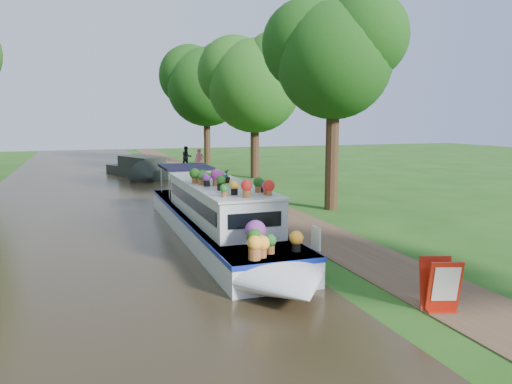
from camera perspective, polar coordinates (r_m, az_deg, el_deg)
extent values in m
plane|color=#1D4812|center=(17.52, 2.09, -4.39)|extent=(100.00, 100.00, 0.00)
cube|color=black|center=(16.37, -17.97, -5.68)|extent=(10.00, 100.00, 0.02)
cube|color=#4E3724|center=(17.98, 5.66, -4.05)|extent=(2.20, 100.00, 0.03)
cube|color=silver|center=(16.66, -5.01, -3.69)|extent=(2.20, 12.00, 0.75)
cube|color=navy|center=(16.60, -5.02, -2.63)|extent=(2.24, 12.04, 0.12)
cube|color=silver|center=(15.74, -4.33, -1.07)|extent=(1.80, 7.00, 1.05)
cube|color=silver|center=(15.65, -4.35, 0.94)|extent=(1.90, 7.10, 0.06)
cube|color=black|center=(15.98, -1.18, -0.63)|extent=(0.03, 6.40, 0.38)
cube|color=black|center=(15.52, -7.58, -0.97)|extent=(0.03, 6.40, 0.38)
cube|color=black|center=(20.59, -8.04, 2.86)|extent=(1.90, 2.40, 0.10)
cube|color=white|center=(11.94, 6.86, -5.25)|extent=(0.04, 0.45, 0.55)
imported|color=#1B4B14|center=(14.37, -3.50, 1.30)|extent=(0.26, 0.28, 0.45)
imported|color=#1B4B14|center=(15.62, -3.39, 1.84)|extent=(0.25, 0.25, 0.43)
cylinder|color=black|center=(21.47, 8.67, 4.02)|extent=(0.56, 0.56, 4.55)
sphere|color=#11380E|center=(21.54, 8.91, 14.57)|extent=(4.80, 4.80, 4.80)
sphere|color=#11380E|center=(21.52, 12.27, 17.07)|extent=(3.60, 3.60, 3.60)
sphere|color=#11380E|center=(22.00, 5.87, 16.38)|extent=(3.84, 3.84, 3.84)
cylinder|color=black|center=(32.78, -0.15, 4.98)|extent=(0.56, 0.56, 3.85)
sphere|color=#1B4B14|center=(32.79, -0.15, 12.01)|extent=(6.00, 6.00, 6.00)
sphere|color=#1B4B14|center=(32.46, 2.45, 14.17)|extent=(4.50, 4.50, 4.50)
sphere|color=#1B4B14|center=(33.53, -2.50, 13.47)|extent=(4.80, 4.80, 4.80)
cylinder|color=black|center=(43.18, -5.61, 5.99)|extent=(0.56, 0.56, 4.20)
sphere|color=#11380E|center=(43.22, -5.69, 11.84)|extent=(6.60, 6.60, 6.60)
sphere|color=#11380E|center=(42.70, -3.63, 13.68)|extent=(4.95, 4.95, 4.95)
sphere|color=#11380E|center=(44.16, -7.57, 13.02)|extent=(5.28, 5.28, 5.28)
cube|color=black|center=(34.66, -13.03, 2.31)|extent=(4.26, 6.59, 0.63)
cube|color=black|center=(34.08, -12.97, 3.36)|extent=(2.87, 4.00, 0.74)
cube|color=#AE1C0C|center=(11.05, 20.15, -12.40)|extent=(0.70, 0.64, 0.03)
cube|color=#AE1C0C|center=(10.79, 20.73, -10.03)|extent=(0.71, 0.45, 1.05)
cube|color=#AE1C0C|center=(10.98, 19.86, -9.67)|extent=(0.71, 0.45, 1.05)
cube|color=white|center=(10.75, 20.89, -9.82)|extent=(0.54, 0.32, 0.73)
imported|color=#E45EB1|center=(35.29, -6.49, 3.52)|extent=(0.76, 0.63, 1.77)
imported|color=black|center=(39.54, -7.93, 3.97)|extent=(0.91, 0.75, 1.71)
imported|color=#32641E|center=(22.00, -3.74, -1.14)|extent=(0.46, 0.41, 0.48)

